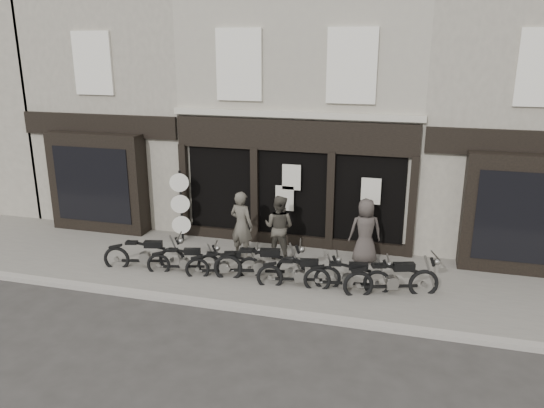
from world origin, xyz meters
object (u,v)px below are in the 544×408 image
(motorcycle_0, at_px, (145,257))
(motorcycle_1, at_px, (185,263))
(motorcycle_4, at_px, (300,275))
(man_right, at_px, (365,231))
(motorcycle_6, at_px, (392,282))
(man_left, at_px, (242,225))
(motorcycle_5, at_px, (348,279))
(man_centre, at_px, (279,227))
(motorcycle_2, at_px, (224,267))
(advert_sign_post, at_px, (181,210))
(motorcycle_3, at_px, (260,266))

(motorcycle_0, xyz_separation_m, motorcycle_1, (1.16, 0.00, -0.05))
(motorcycle_4, xyz_separation_m, man_right, (1.39, 1.98, 0.63))
(motorcycle_6, relative_size, man_left, 1.16)
(motorcycle_5, bearing_deg, man_left, 149.74)
(man_left, bearing_deg, man_centre, -147.16)
(man_centre, bearing_deg, motorcycle_5, 154.30)
(motorcycle_1, xyz_separation_m, man_centre, (2.17, 1.64, 0.66))
(motorcycle_1, bearing_deg, man_left, 34.86)
(motorcycle_2, bearing_deg, man_centre, 39.12)
(man_left, height_order, advert_sign_post, advert_sign_post)
(motorcycle_3, height_order, motorcycle_6, motorcycle_3)
(motorcycle_0, bearing_deg, motorcycle_2, -12.84)
(motorcycle_3, relative_size, man_left, 1.21)
(motorcycle_0, relative_size, motorcycle_1, 1.12)
(motorcycle_3, relative_size, man_right, 1.29)
(motorcycle_0, height_order, motorcycle_5, motorcycle_0)
(motorcycle_1, distance_m, motorcycle_4, 3.14)
(motorcycle_6, bearing_deg, man_centre, 136.58)
(motorcycle_2, height_order, motorcycle_4, motorcycle_4)
(motorcycle_2, height_order, man_right, man_right)
(motorcycle_3, height_order, motorcycle_5, motorcycle_3)
(man_left, xyz_separation_m, man_centre, (1.01, 0.30, -0.06))
(motorcycle_1, relative_size, man_right, 1.06)
(motorcycle_0, distance_m, motorcycle_3, 3.23)
(motorcycle_1, height_order, motorcycle_2, motorcycle_2)
(motorcycle_3, bearing_deg, man_left, 115.92)
(motorcycle_1, xyz_separation_m, advert_sign_post, (-1.03, 2.09, 0.77))
(motorcycle_2, height_order, motorcycle_6, motorcycle_6)
(motorcycle_1, height_order, motorcycle_4, motorcycle_4)
(motorcycle_0, relative_size, motorcycle_2, 1.13)
(motorcycle_0, distance_m, man_right, 6.06)
(motorcycle_4, xyz_separation_m, man_centre, (-0.98, 1.66, 0.63))
(motorcycle_5, bearing_deg, motorcycle_1, 172.35)
(man_left, distance_m, man_centre, 1.05)
(motorcycle_5, height_order, man_centre, man_centre)
(motorcycle_4, bearing_deg, man_right, 42.70)
(man_centre, distance_m, man_right, 2.39)
(motorcycle_1, bearing_deg, man_right, 9.13)
(motorcycle_0, bearing_deg, motorcycle_1, -13.71)
(motorcycle_1, relative_size, man_left, 1.00)
(motorcycle_2, distance_m, man_left, 1.48)
(motorcycle_2, bearing_deg, motorcycle_5, -17.06)
(motorcycle_0, xyz_separation_m, man_right, (5.70, 1.96, 0.61))
(motorcycle_6, bearing_deg, motorcycle_4, 165.28)
(motorcycle_6, bearing_deg, motorcycle_5, 164.98)
(motorcycle_0, bearing_deg, motorcycle_6, -12.82)
(motorcycle_5, bearing_deg, motorcycle_2, 171.94)
(motorcycle_6, xyz_separation_m, man_right, (-0.87, 1.83, 0.59))
(motorcycle_5, xyz_separation_m, man_right, (0.19, 1.90, 0.62))
(man_left, bearing_deg, motorcycle_3, 143.23)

